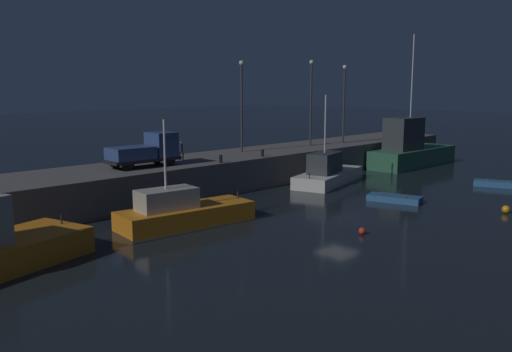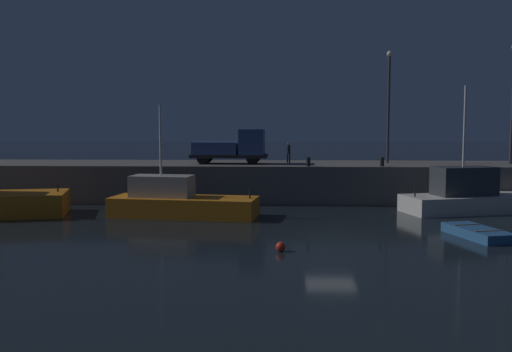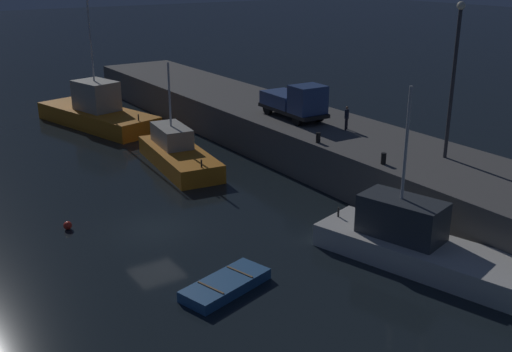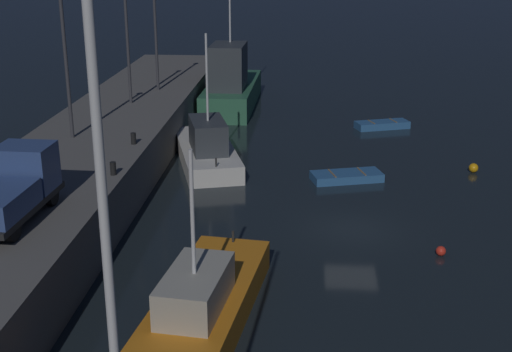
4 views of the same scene
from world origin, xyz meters
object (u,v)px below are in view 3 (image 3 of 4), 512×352
Objects in this scene: fishing_boat_blue at (97,112)px; rowboat_white_mid at (226,285)px; fishing_boat_white at (178,153)px; fishing_trawler_red at (414,242)px; bollard_west at (384,159)px; bollard_central at (318,138)px; dockworker at (347,116)px; mooring_buoy_near at (68,225)px; utility_truck at (296,102)px; lamp_post_west at (454,70)px.

rowboat_white_mid is (29.16, -5.11, -0.93)m from fishing_boat_blue.
fishing_trawler_red is at bearing 7.84° from fishing_boat_white.
bollard_west is at bearing 149.12° from fishing_trawler_red.
fishing_trawler_red is 8.87m from rowboat_white_mid.
bollard_west is at bearing 3.46° from bollard_central.
rowboat_white_mid is 2.76× the size of dockworker.
fishing_boat_blue is 27.32m from bollard_west.
bollard_central is (1.33, -3.44, -0.57)m from dockworker.
mooring_buoy_near is at bearing -135.83° from fishing_trawler_red.
rowboat_white_mid is 10.40m from mooring_buoy_near.
dockworker is at bearing 154.27° from bollard_west.
utility_truck is (15.90, 8.60, 2.74)m from fishing_boat_blue.
bollard_central is at bearing -23.98° from utility_truck.
mooring_buoy_near is (19.39, -8.69, -0.95)m from fishing_boat_blue.
fishing_trawler_red reaches higher than bollard_west.
bollard_west is at bearing 13.79° from fishing_boat_blue.
bollard_west is (7.08, 15.19, 2.79)m from mooring_buoy_near.
utility_truck reaches higher than bollard_west.
bollard_central is (-10.45, 2.85, 2.03)m from fishing_trawler_red.
fishing_trawler_red is at bearing -58.38° from lamp_post_west.
fishing_boat_blue is 21.27m from mooring_buoy_near.
fishing_boat_white is 14.85× the size of bollard_west.
fishing_boat_blue is 21.54× the size of bollard_west.
bollard_central is at bearing 124.74° from rowboat_white_mid.
lamp_post_west reaches higher than bollard_west.
fishing_trawler_red is at bearing 72.80° from rowboat_white_mid.
fishing_boat_blue is 3.11× the size of rowboat_white_mid.
utility_truck is 4.23m from dockworker.
rowboat_white_mid is 6.92× the size of bollard_west.
utility_truck is 6.01m from bollard_central.
dockworker is at bearing 14.02° from utility_truck.
fishing_trawler_red reaches higher than mooring_buoy_near.
fishing_boat_blue is 1.45× the size of fishing_boat_white.
fishing_boat_white is at bearing -156.70° from bollard_west.
lamp_post_west reaches higher than utility_truck.
fishing_boat_white is (-18.58, -2.56, -0.10)m from fishing_trawler_red.
dockworker is 3.73m from bollard_central.
dockworker reaches higher than bollard_west.
fishing_trawler_red is 1.10× the size of fishing_boat_white.
fishing_trawler_red is at bearing 5.99° from fishing_boat_blue.
rowboat_white_mid is 19.42m from utility_truck.
fishing_boat_white is 1.60× the size of utility_truck.
fishing_boat_blue is at bearing -163.82° from bollard_central.
mooring_buoy_near is (6.21, -9.47, -0.66)m from fishing_boat_white.
rowboat_white_mid is 9.84× the size of mooring_buoy_near.
fishing_boat_white reaches higher than rowboat_white_mid.
fishing_trawler_red is 0.76× the size of fishing_boat_blue.
lamp_post_west is 12.31m from utility_truck.
lamp_post_west is at bearing 20.33° from fishing_boat_blue.
lamp_post_west is 13.58× the size of bollard_west.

